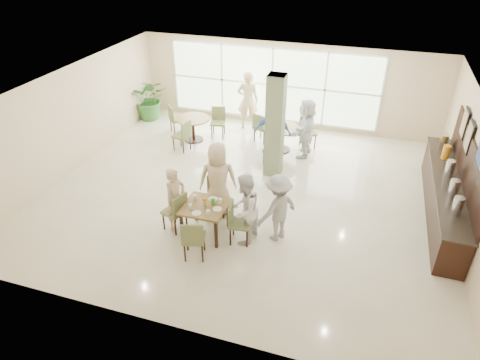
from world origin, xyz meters
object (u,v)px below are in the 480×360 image
(teen_far, at_px, (218,179))
(round_table_right, at_px, (281,133))
(teen_left, at_px, (176,199))
(adult_b, at_px, (306,128))
(adult_standing, at_px, (248,100))
(buffet_counter, at_px, (445,194))
(adult_a, at_px, (273,133))
(main_table, at_px, (205,209))
(potted_plant, at_px, (150,99))
(round_table_left, at_px, (193,124))
(teen_right, at_px, (244,209))
(teen_standing, at_px, (278,208))

(teen_far, bearing_deg, round_table_right, -121.26)
(teen_left, xyz_separation_m, adult_b, (2.10, 4.41, 0.12))
(teen_left, relative_size, adult_standing, 0.78)
(buffet_counter, bearing_deg, adult_b, 151.12)
(teen_far, height_order, adult_a, teen_far)
(main_table, relative_size, adult_standing, 0.48)
(main_table, height_order, buffet_counter, buffet_counter)
(round_table_right, bearing_deg, main_table, -98.29)
(teen_left, bearing_deg, potted_plant, 52.76)
(adult_b, bearing_deg, main_table, -13.85)
(round_table_left, distance_m, round_table_right, 2.82)
(buffet_counter, bearing_deg, adult_standing, 149.88)
(buffet_counter, bearing_deg, adult_a, 163.19)
(main_table, xyz_separation_m, round_table_right, (0.66, 4.53, -0.08))
(teen_far, bearing_deg, round_table_left, -79.43)
(round_table_right, bearing_deg, teen_right, -87.13)
(potted_plant, relative_size, teen_left, 0.97)
(potted_plant, distance_m, teen_standing, 7.80)
(teen_right, bearing_deg, buffet_counter, 126.22)
(teen_right, distance_m, adult_b, 4.42)
(teen_left, distance_m, teen_right, 1.59)
(buffet_counter, distance_m, teen_far, 5.33)
(round_table_right, distance_m, teen_right, 4.50)
(buffet_counter, relative_size, adult_b, 2.67)
(main_table, xyz_separation_m, teen_standing, (1.54, 0.35, 0.13))
(teen_right, xyz_separation_m, adult_b, (0.52, 4.39, 0.06))
(potted_plant, height_order, teen_far, teen_far)
(round_table_right, xyz_separation_m, adult_standing, (-1.44, 1.27, 0.40))
(teen_standing, xyz_separation_m, adult_b, (-0.14, 4.08, 0.10))
(teen_far, height_order, adult_b, teen_far)
(round_table_left, bearing_deg, teen_standing, -47.42)
(main_table, bearing_deg, potted_plant, 127.60)
(potted_plant, bearing_deg, teen_right, -46.87)
(round_table_right, height_order, potted_plant, potted_plant)
(round_table_left, height_order, buffet_counter, buffet_counter)
(main_table, bearing_deg, teen_left, 178.63)
(potted_plant, bearing_deg, round_table_left, -29.03)
(teen_left, distance_m, adult_b, 4.89)
(main_table, relative_size, buffet_counter, 0.20)
(teen_standing, bearing_deg, teen_far, -72.68)
(round_table_right, distance_m, teen_standing, 4.28)
(buffet_counter, xyz_separation_m, teen_far, (-5.09, -1.54, 0.36))
(buffet_counter, relative_size, teen_standing, 3.00)
(main_table, height_order, teen_far, teen_far)
(teen_far, bearing_deg, potted_plant, -68.57)
(main_table, distance_m, round_table_right, 4.58)
(round_table_left, relative_size, teen_right, 0.65)
(potted_plant, relative_size, teen_far, 0.81)
(round_table_left, xyz_separation_m, adult_a, (2.73, -0.61, 0.33))
(teen_left, bearing_deg, main_table, -71.47)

